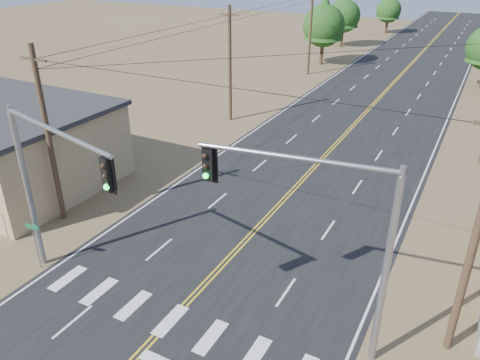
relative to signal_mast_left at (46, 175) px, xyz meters
The scene contains 11 objects.
road 23.61m from the signal_mast_left, 75.30° to the left, with size 15.00×200.00×0.02m, color black.
utility_pole_left_near 6.29m from the signal_mast_left, 138.22° to the left, with size 1.80×0.30×10.00m.
utility_pole_left_mid 24.63m from the signal_mast_left, 100.95° to the left, with size 1.80×0.30×10.00m.
utility_pole_left_far 44.43m from the signal_mast_left, 96.05° to the left, with size 1.80×0.30×10.00m.
utility_pole_right_near 16.85m from the signal_mast_left, 14.37° to the left, with size 1.80×0.30×10.00m.
signal_mast_left is the anchor object (origin of this frame).
signal_mast_right 11.96m from the signal_mast_left, ahead, with size 6.97×1.38×8.13m.
street_sign 4.41m from the signal_mast_left, behind, with size 0.74×0.15×2.50m.
tree_left_near 50.58m from the signal_mast_left, 95.78° to the left, with size 5.51×5.51×9.18m.
tree_left_mid 64.74m from the signal_mast_left, 95.86° to the left, with size 5.12×5.12×8.53m.
tree_left_far 81.23m from the signal_mast_left, 92.24° to the left, with size 4.45×4.45×7.42m.
Camera 1 is at (9.73, -3.92, 14.12)m, focal length 35.00 mm.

